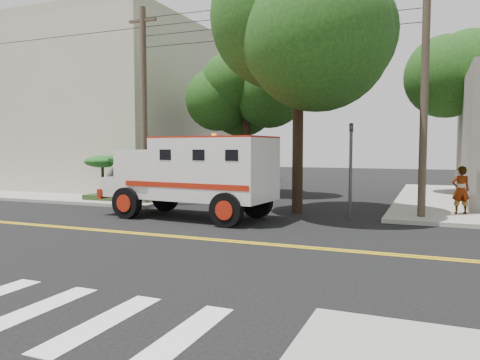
% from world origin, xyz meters
% --- Properties ---
extents(ground, '(100.00, 100.00, 0.00)m').
position_xyz_m(ground, '(0.00, 0.00, 0.00)').
color(ground, black).
rests_on(ground, ground).
extents(sidewalk_nw, '(17.00, 17.00, 0.15)m').
position_xyz_m(sidewalk_nw, '(-13.50, 13.50, 0.07)').
color(sidewalk_nw, gray).
rests_on(sidewalk_nw, ground).
extents(building_left, '(16.00, 14.00, 10.00)m').
position_xyz_m(building_left, '(-15.50, 15.00, 5.15)').
color(building_left, '#B0A890').
rests_on(building_left, sidewalk_nw).
extents(utility_pole_left, '(0.28, 0.28, 9.00)m').
position_xyz_m(utility_pole_left, '(-5.60, 6.00, 4.50)').
color(utility_pole_left, '#382D23').
rests_on(utility_pole_left, ground).
extents(utility_pole_right, '(0.28, 0.28, 9.00)m').
position_xyz_m(utility_pole_right, '(6.30, 6.20, 4.50)').
color(utility_pole_right, '#382D23').
rests_on(utility_pole_right, ground).
extents(tree_main, '(6.08, 5.70, 9.85)m').
position_xyz_m(tree_main, '(1.94, 6.21, 7.20)').
color(tree_main, black).
rests_on(tree_main, ground).
extents(tree_left, '(4.48, 4.20, 7.70)m').
position_xyz_m(tree_left, '(-2.68, 11.79, 5.73)').
color(tree_left, black).
rests_on(tree_left, ground).
extents(tree_right, '(4.80, 4.50, 8.20)m').
position_xyz_m(tree_right, '(8.84, 15.77, 6.09)').
color(tree_right, black).
rests_on(tree_right, ground).
extents(traffic_signal, '(0.15, 0.18, 3.60)m').
position_xyz_m(traffic_signal, '(3.80, 5.60, 2.23)').
color(traffic_signal, '#3F3F42').
rests_on(traffic_signal, ground).
extents(accessibility_sign, '(0.45, 0.10, 2.02)m').
position_xyz_m(accessibility_sign, '(-6.20, 6.17, 1.37)').
color(accessibility_sign, '#3F3F42').
rests_on(accessibility_sign, ground).
extents(palm_planter, '(3.52, 2.63, 2.36)m').
position_xyz_m(palm_planter, '(-7.44, 6.62, 1.65)').
color(palm_planter, '#1E3314').
rests_on(palm_planter, sidewalk_nw).
extents(armored_truck, '(6.99, 3.23, 3.10)m').
position_xyz_m(armored_truck, '(-1.71, 3.50, 1.76)').
color(armored_truck, silver).
rests_on(armored_truck, ground).
extents(pedestrian_a, '(0.77, 0.63, 1.84)m').
position_xyz_m(pedestrian_a, '(7.67, 7.53, 1.07)').
color(pedestrian_a, gray).
rests_on(pedestrian_a, sidewalk_ne).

